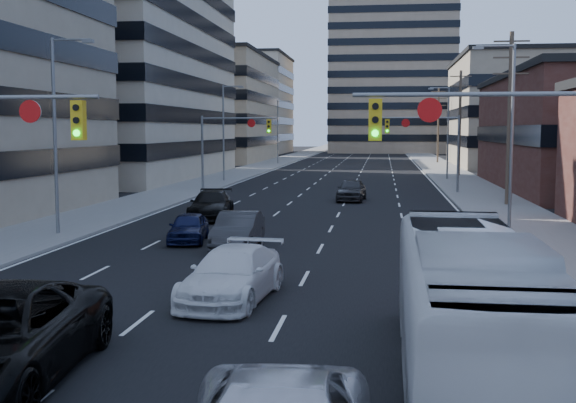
# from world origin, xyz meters

# --- Properties ---
(road_surface) EXTENTS (18.00, 300.00, 0.02)m
(road_surface) POSITION_xyz_m (0.00, 130.00, 0.01)
(road_surface) COLOR black
(road_surface) RESTS_ON ground
(sidewalk_left) EXTENTS (5.00, 300.00, 0.15)m
(sidewalk_left) POSITION_xyz_m (-11.50, 130.00, 0.07)
(sidewalk_left) COLOR slate
(sidewalk_left) RESTS_ON ground
(sidewalk_right) EXTENTS (5.00, 300.00, 0.15)m
(sidewalk_right) POSITION_xyz_m (11.50, 130.00, 0.07)
(sidewalk_right) COLOR slate
(sidewalk_right) RESTS_ON ground
(office_left_mid) EXTENTS (26.00, 34.00, 28.00)m
(office_left_mid) POSITION_xyz_m (-27.00, 60.00, 14.00)
(office_left_mid) COLOR #ADA089
(office_left_mid) RESTS_ON ground
(office_left_far) EXTENTS (20.00, 30.00, 16.00)m
(office_left_far) POSITION_xyz_m (-24.00, 100.00, 8.00)
(office_left_far) COLOR gray
(office_left_far) RESTS_ON ground
(office_right_far) EXTENTS (22.00, 28.00, 14.00)m
(office_right_far) POSITION_xyz_m (25.00, 88.00, 7.00)
(office_right_far) COLOR gray
(office_right_far) RESTS_ON ground
(apartment_tower) EXTENTS (26.00, 26.00, 58.00)m
(apartment_tower) POSITION_xyz_m (6.00, 150.00, 29.00)
(apartment_tower) COLOR gray
(apartment_tower) RESTS_ON ground
(bg_block_left) EXTENTS (24.00, 24.00, 20.00)m
(bg_block_left) POSITION_xyz_m (-28.00, 140.00, 10.00)
(bg_block_left) COLOR #ADA089
(bg_block_left) RESTS_ON ground
(bg_block_right) EXTENTS (22.00, 22.00, 12.00)m
(bg_block_right) POSITION_xyz_m (32.00, 130.00, 6.00)
(bg_block_right) COLOR gray
(bg_block_right) RESTS_ON ground
(signal_near_right) EXTENTS (6.59, 0.33, 6.00)m
(signal_near_right) POSITION_xyz_m (7.45, 8.00, 4.33)
(signal_near_right) COLOR slate
(signal_near_right) RESTS_ON ground
(signal_far_left) EXTENTS (6.09, 0.33, 6.00)m
(signal_far_left) POSITION_xyz_m (-7.68, 45.00, 4.30)
(signal_far_left) COLOR slate
(signal_far_left) RESTS_ON ground
(signal_far_right) EXTENTS (6.09, 0.33, 6.00)m
(signal_far_right) POSITION_xyz_m (7.68, 45.00, 4.30)
(signal_far_right) COLOR slate
(signal_far_right) RESTS_ON ground
(utility_pole_block) EXTENTS (2.20, 0.28, 11.00)m
(utility_pole_block) POSITION_xyz_m (12.20, 36.00, 5.78)
(utility_pole_block) COLOR #4C3D2D
(utility_pole_block) RESTS_ON ground
(utility_pole_midblock) EXTENTS (2.20, 0.28, 11.00)m
(utility_pole_midblock) POSITION_xyz_m (12.20, 66.00, 5.78)
(utility_pole_midblock) COLOR #4C3D2D
(utility_pole_midblock) RESTS_ON ground
(utility_pole_distant) EXTENTS (2.20, 0.28, 11.00)m
(utility_pole_distant) POSITION_xyz_m (12.20, 96.00, 5.78)
(utility_pole_distant) COLOR #4C3D2D
(utility_pole_distant) RESTS_ON ground
(streetlight_left_near) EXTENTS (2.03, 0.22, 9.00)m
(streetlight_left_near) POSITION_xyz_m (-10.34, 20.00, 5.05)
(streetlight_left_near) COLOR slate
(streetlight_left_near) RESTS_ON ground
(streetlight_left_mid) EXTENTS (2.03, 0.22, 9.00)m
(streetlight_left_mid) POSITION_xyz_m (-10.34, 55.00, 5.05)
(streetlight_left_mid) COLOR slate
(streetlight_left_mid) RESTS_ON ground
(streetlight_left_far) EXTENTS (2.03, 0.22, 9.00)m
(streetlight_left_far) POSITION_xyz_m (-10.34, 90.00, 5.05)
(streetlight_left_far) COLOR slate
(streetlight_left_far) RESTS_ON ground
(streetlight_right_near) EXTENTS (2.03, 0.22, 9.00)m
(streetlight_right_near) POSITION_xyz_m (10.34, 25.00, 5.05)
(streetlight_right_near) COLOR slate
(streetlight_right_near) RESTS_ON ground
(streetlight_right_far) EXTENTS (2.03, 0.22, 9.00)m
(streetlight_right_far) POSITION_xyz_m (10.34, 60.00, 5.05)
(streetlight_right_far) COLOR slate
(streetlight_right_far) RESTS_ON ground
(white_van) EXTENTS (2.63, 5.40, 1.51)m
(white_van) POSITION_xyz_m (0.08, 8.71, 0.76)
(white_van) COLOR silver
(white_van) RESTS_ON ground
(transit_bus) EXTENTS (2.59, 10.73, 2.98)m
(transit_bus) POSITION_xyz_m (6.00, 2.32, 1.49)
(transit_bus) COLOR silver
(transit_bus) RESTS_ON ground
(sedan_blue) EXTENTS (2.02, 3.98, 1.30)m
(sedan_blue) POSITION_xyz_m (-4.06, 19.07, 0.65)
(sedan_blue) COLOR black
(sedan_blue) RESTS_ON ground
(sedan_grey_center) EXTENTS (1.70, 4.62, 1.51)m
(sedan_grey_center) POSITION_xyz_m (-1.58, 17.68, 0.75)
(sedan_grey_center) COLOR #2E2D30
(sedan_grey_center) RESTS_ON ground
(sedan_black_far) EXTENTS (2.75, 5.52, 1.54)m
(sedan_black_far) POSITION_xyz_m (-5.00, 27.20, 0.77)
(sedan_black_far) COLOR black
(sedan_black_far) RESTS_ON ground
(sedan_grey_right) EXTENTS (2.08, 4.58, 1.53)m
(sedan_grey_right) POSITION_xyz_m (2.19, 38.35, 0.76)
(sedan_grey_right) COLOR #2D2D2F
(sedan_grey_right) RESTS_ON ground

